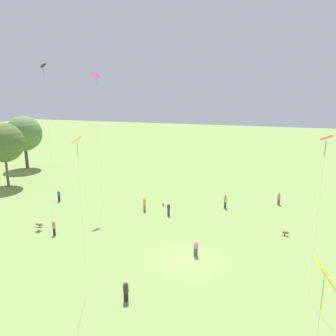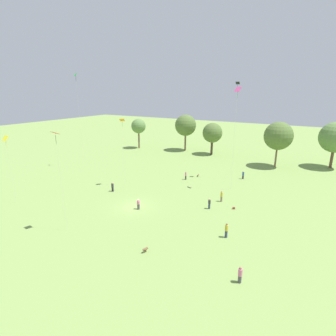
{
  "view_description": "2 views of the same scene",
  "coord_description": "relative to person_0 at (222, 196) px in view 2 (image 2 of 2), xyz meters",
  "views": [
    {
      "loc": [
        -27.28,
        -6.29,
        15.74
      ],
      "look_at": [
        8.0,
        4.64,
        6.8
      ],
      "focal_mm": 35.0,
      "sensor_mm": 36.0,
      "label": 1
    },
    {
      "loc": [
        23.29,
        -29.2,
        17.15
      ],
      "look_at": [
        5.02,
        1.7,
        6.57
      ],
      "focal_mm": 28.0,
      "sensor_mm": 36.0,
      "label": 2
    }
  ],
  "objects": [
    {
      "name": "tree_0",
      "position": [
        -36.15,
        26.53,
        5.87
      ],
      "size": [
        4.4,
        4.4,
        9.06
      ],
      "color": "brown",
      "rests_on": "ground_plane"
    },
    {
      "name": "tree_4",
      "position": [
        15.2,
        31.39,
        6.23
      ],
      "size": [
        6.94,
        6.94,
        10.64
      ],
      "color": "brown",
      "rests_on": "ground_plane"
    },
    {
      "name": "person_6",
      "position": [
        7.81,
        -17.03,
        -0.08
      ],
      "size": [
        0.52,
        0.52,
        1.71
      ],
      "rotation": [
        0.0,
        0.0,
        1.12
      ],
      "color": "#4C4C51",
      "rests_on": "ground_plane"
    },
    {
      "name": "person_2",
      "position": [
        -0.65,
        -3.54,
        -0.1
      ],
      "size": [
        0.48,
        0.48,
        1.65
      ],
      "rotation": [
        0.0,
        0.0,
        4.32
      ],
      "color": "#333D5B",
      "rests_on": "ground_plane"
    },
    {
      "name": "tree_3",
      "position": [
        3.99,
        25.82,
        6.39
      ],
      "size": [
        6.43,
        6.43,
        10.54
      ],
      "color": "brown",
      "rests_on": "ground_plane"
    },
    {
      "name": "tree_2",
      "position": [
        -13.53,
        29.99,
        5.14
      ],
      "size": [
        5.41,
        5.41,
        8.81
      ],
      "color": "brown",
      "rests_on": "ground_plane"
    },
    {
      "name": "kite_4",
      "position": [
        -0.35,
        6.02,
        15.67
      ],
      "size": [
        1.16,
        0.98,
        17.82
      ],
      "rotation": [
        0.0,
        0.0,
        5.1
      ],
      "color": "#E54C99",
      "rests_on": "ground_plane"
    },
    {
      "name": "dog_0",
      "position": [
        -8.55,
        9.91,
        -0.61
      ],
      "size": [
        0.35,
        0.79,
        0.46
      ],
      "rotation": [
        0.0,
        0.0,
        0.18
      ],
      "color": "brown",
      "rests_on": "ground_plane"
    },
    {
      "name": "kite_0",
      "position": [
        -2.27,
        12.21,
        16.01
      ],
      "size": [
        0.76,
        0.63,
        18.8
      ],
      "rotation": [
        0.0,
        0.0,
        2.46
      ],
      "color": "black",
      "rests_on": "ground_plane"
    },
    {
      "name": "person_5",
      "position": [
        -18.15,
        -5.54,
        -0.1
      ],
      "size": [
        0.49,
        0.49,
        1.67
      ],
      "rotation": [
        0.0,
        0.0,
        1.75
      ],
      "color": "#232328",
      "rests_on": "ground_plane"
    },
    {
      "name": "picnic_bag_0",
      "position": [
        2.6,
        -1.77,
        -0.76
      ],
      "size": [
        0.41,
        0.3,
        0.32
      ],
      "rotation": [
        0.0,
        0.0,
        0.37
      ],
      "color": "#933833",
      "rests_on": "ground_plane"
    },
    {
      "name": "ground_plane",
      "position": [
        -10.84,
        -8.78,
        -0.92
      ],
      "size": [
        240.0,
        240.0,
        0.0
      ],
      "primitive_type": "plane",
      "color": "#7A994C"
    },
    {
      "name": "person_1",
      "position": [
        -9.8,
        -9.11,
        -0.12
      ],
      "size": [
        0.61,
        0.61,
        1.64
      ],
      "rotation": [
        0.0,
        0.0,
        5.23
      ],
      "color": "#4C4C51",
      "rests_on": "ground_plane"
    },
    {
      "name": "person_4",
      "position": [
        -9.89,
        6.83,
        -0.09
      ],
      "size": [
        0.39,
        0.39,
        1.65
      ],
      "rotation": [
        0.0,
        0.0,
        2.92
      ],
      "color": "#232328",
      "rests_on": "ground_plane"
    },
    {
      "name": "kite_5",
      "position": [
        -28.28,
        -16.98,
        9.04
      ],
      "size": [
        0.93,
        0.61,
        10.73
      ],
      "rotation": [
        0.0,
        0.0,
        5.58
      ],
      "color": "yellow",
      "rests_on": "ground_plane"
    },
    {
      "name": "person_3",
      "position": [
        -0.08,
        13.11,
        -0.1
      ],
      "size": [
        0.52,
        0.52,
        1.65
      ],
      "rotation": [
        0.0,
        0.0,
        3.72
      ],
      "color": "#232328",
      "rests_on": "ground_plane"
    },
    {
      "name": "kite_1",
      "position": [
        -34.82,
        3.04,
        17.81
      ],
      "size": [
        0.86,
        0.68,
        20.8
      ],
      "rotation": [
        0.0,
        0.0,
        5.18
      ],
      "color": "green",
      "rests_on": "ground_plane"
    },
    {
      "name": "tree_1",
      "position": [
        -22.26,
        30.83,
        6.57
      ],
      "size": [
        6.17,
        6.17,
        10.6
      ],
      "color": "brown",
      "rests_on": "ground_plane"
    },
    {
      "name": "kite_2",
      "position": [
        -18.12,
        -2.12,
        10.76
      ],
      "size": [
        1.1,
        1.05,
        12.51
      ],
      "rotation": [
        0.0,
        0.0,
        2.89
      ],
      "color": "orange",
      "rests_on": "ground_plane"
    },
    {
      "name": "dog_1",
      "position": [
        -2.53,
        -17.6,
        -0.55
      ],
      "size": [
        0.36,
        0.69,
        0.54
      ],
      "rotation": [
        0.0,
        0.0,
        2.95
      ],
      "color": "brown",
      "rests_on": "ground_plane"
    },
    {
      "name": "kite_3",
      "position": [
        -13.95,
        -18.82,
        10.94
      ],
      "size": [
        0.86,
        0.82,
        12.7
      ],
      "rotation": [
        0.0,
        0.0,
        2.25
      ],
      "color": "red",
      "rests_on": "ground_plane"
    },
    {
      "name": "person_8",
      "position": [
        4.17,
        -10.08,
        0.02
      ],
      "size": [
        0.42,
        0.42,
        1.88
      ],
      "rotation": [
        0.0,
        0.0,
        4.6
      ],
      "color": "#333D5B",
      "rests_on": "ground_plane"
    },
    {
      "name": "person_0",
      "position": [
        0.0,
        0.0,
        0.0
      ],
      "size": [
        0.51,
        0.51,
        1.83
      ],
      "rotation": [
        0.0,
        0.0,
        4.13
      ],
      "color": "#847056",
      "rests_on": "ground_plane"
    }
  ]
}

